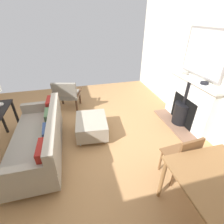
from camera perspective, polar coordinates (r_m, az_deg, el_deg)
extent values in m
cube|color=#A87A4C|center=(3.52, -10.75, -9.37)|extent=(5.20, 5.91, 0.01)
cube|color=silver|center=(3.87, 29.97, 13.77)|extent=(0.12, 5.91, 2.72)
cube|color=brown|center=(4.15, 20.69, -3.85)|extent=(0.35, 1.31, 0.03)
cube|color=white|center=(4.05, 25.20, 2.74)|extent=(0.19, 1.38, 1.05)
cube|color=black|center=(4.08, 23.84, 0.50)|extent=(0.06, 0.76, 0.65)
cylinder|color=black|center=(4.10, 23.16, -0.54)|extent=(0.36, 0.36, 0.48)
cylinder|color=black|center=(3.98, 23.89, 2.54)|extent=(0.38, 0.38, 0.02)
cylinder|color=black|center=(3.87, 24.74, 6.04)|extent=(0.07, 0.07, 0.52)
cube|color=white|center=(3.83, 26.75, 9.95)|extent=(0.24, 1.46, 0.05)
cube|color=gray|center=(3.77, 29.89, 17.44)|extent=(0.04, 1.09, 0.89)
cube|color=silver|center=(3.75, 29.65, 17.46)|extent=(0.01, 1.01, 0.81)
cylinder|color=#9E9384|center=(4.03, 24.35, 12.16)|extent=(0.14, 0.14, 0.04)
torus|color=#9E9384|center=(4.03, 24.40, 12.38)|extent=(0.14, 0.14, 0.01)
cylinder|color=black|center=(3.61, 29.70, 8.83)|extent=(0.15, 0.15, 0.04)
torus|color=black|center=(3.61, 29.78, 9.10)|extent=(0.15, 0.15, 0.01)
cylinder|color=#B2B2B7|center=(4.10, -26.87, -5.27)|extent=(0.04, 0.04, 0.10)
cylinder|color=#B2B2B7|center=(2.97, -32.21, -23.47)|extent=(0.04, 0.04, 0.10)
cylinder|color=#B2B2B7|center=(3.98, -18.04, -4.28)|extent=(0.04, 0.04, 0.10)
cylinder|color=#B2B2B7|center=(2.80, -18.95, -23.17)|extent=(0.04, 0.04, 0.10)
cube|color=gray|center=(3.27, -24.60, -9.82)|extent=(0.79, 1.89, 0.33)
cube|color=gray|center=(3.00, -19.79, -4.13)|extent=(0.14, 1.89, 0.37)
cube|color=gray|center=(3.86, -23.81, 1.68)|extent=(0.75, 0.12, 0.20)
cube|color=gray|center=(2.47, -28.67, -18.31)|extent=(0.75, 0.12, 0.20)
cube|color=maroon|center=(3.60, -20.76, 1.54)|extent=(0.13, 0.39, 0.39)
cube|color=#4C6B47|center=(3.22, -21.23, -2.56)|extent=(0.13, 0.35, 0.35)
cube|color=#334775|center=(2.83, -21.94, -7.95)|extent=(0.17, 0.34, 0.34)
cube|color=maroon|center=(2.49, -22.90, -13.99)|extent=(0.12, 0.37, 0.36)
cylinder|color=#B2B2B7|center=(3.84, -10.96, -4.64)|extent=(0.03, 0.03, 0.09)
cylinder|color=#B2B2B7|center=(3.34, -11.05, -10.95)|extent=(0.03, 0.03, 0.09)
cylinder|color=#B2B2B7|center=(3.84, -3.50, -4.03)|extent=(0.03, 0.03, 0.09)
cylinder|color=#B2B2B7|center=(3.34, -2.35, -10.24)|extent=(0.03, 0.03, 0.09)
cube|color=gray|center=(3.46, -7.19, -4.68)|extent=(0.69, 0.85, 0.31)
cube|color=#4C3321|center=(4.78, -11.23, 4.94)|extent=(0.05, 0.05, 0.38)
cube|color=#4C3321|center=(4.91, -17.08, 4.84)|extent=(0.05, 0.05, 0.38)
cube|color=#4C3321|center=(4.37, -12.34, 2.17)|extent=(0.05, 0.05, 0.38)
cube|color=#4C3321|center=(4.51, -18.67, 2.14)|extent=(0.05, 0.05, 0.38)
cube|color=slate|center=(4.54, -15.20, 5.93)|extent=(0.72, 0.69, 0.08)
cube|color=slate|center=(4.23, -16.43, 7.31)|extent=(0.61, 0.27, 0.39)
cube|color=#4C3321|center=(4.43, -11.34, 7.06)|extent=(0.17, 0.52, 0.04)
cube|color=#4C3321|center=(4.61, -19.21, 6.84)|extent=(0.17, 0.52, 0.04)
cube|color=black|center=(4.03, -30.49, -1.40)|extent=(0.04, 0.04, 0.75)
cube|color=black|center=(4.13, -34.16, -1.86)|extent=(0.04, 0.04, 0.75)
cylinder|color=olive|center=(2.86, 31.87, -16.22)|extent=(0.05, 0.05, 0.73)
cylinder|color=olive|center=(2.44, 17.21, -21.66)|extent=(0.05, 0.05, 0.73)
cube|color=olive|center=(2.21, 33.24, -18.66)|extent=(0.90, 0.83, 0.03)
cylinder|color=brown|center=(3.03, 21.90, -14.05)|extent=(0.03, 0.03, 0.43)
cylinder|color=brown|center=(2.86, 16.73, -15.98)|extent=(0.03, 0.03, 0.43)
cylinder|color=brown|center=(2.88, 25.93, -18.01)|extent=(0.03, 0.03, 0.43)
cylinder|color=brown|center=(2.71, 20.65, -20.41)|extent=(0.03, 0.03, 0.43)
cube|color=brown|center=(2.71, 22.25, -13.82)|extent=(0.43, 0.43, 0.02)
cube|color=brown|center=(2.48, 25.68, -12.69)|extent=(0.36, 0.07, 0.41)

